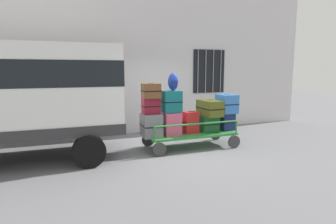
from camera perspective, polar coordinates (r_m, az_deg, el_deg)
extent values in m
plane|color=slate|center=(7.46, 1.37, -7.52)|extent=(40.00, 40.00, 0.00)
cube|color=silver|center=(9.50, -4.16, 11.17)|extent=(12.00, 0.30, 5.00)
cube|color=black|center=(8.98, -15.01, 7.86)|extent=(1.20, 0.04, 1.50)
cylinder|color=gray|center=(8.91, -17.89, 7.74)|extent=(0.03, 0.03, 1.50)
cylinder|color=gray|center=(8.93, -15.95, 7.82)|extent=(0.03, 0.03, 1.50)
cylinder|color=gray|center=(8.96, -14.02, 7.90)|extent=(0.03, 0.03, 1.50)
cylinder|color=gray|center=(9.00, -12.11, 7.96)|extent=(0.03, 0.03, 1.50)
cube|color=black|center=(10.18, 8.25, 8.11)|extent=(1.20, 0.04, 1.50)
cylinder|color=gray|center=(9.93, 6.06, 8.14)|extent=(0.03, 0.03, 1.50)
cylinder|color=gray|center=(10.07, 7.61, 8.12)|extent=(0.03, 0.03, 1.50)
cylinder|color=gray|center=(10.21, 9.11, 8.09)|extent=(0.03, 0.03, 1.50)
cylinder|color=gray|center=(10.36, 10.57, 8.06)|extent=(0.03, 0.03, 1.50)
cube|color=white|center=(7.05, -28.03, 4.01)|extent=(4.33, 1.92, 1.96)
cube|color=black|center=(7.04, -28.23, 6.87)|extent=(4.35, 1.94, 0.55)
cube|color=#2D2D30|center=(7.16, -27.55, -2.85)|extent=(4.37, 1.96, 0.24)
cylinder|color=black|center=(6.27, -15.61, -7.63)|extent=(0.70, 0.22, 0.70)
cube|color=#2D8438|center=(7.60, 4.58, -4.41)|extent=(2.36, 0.93, 0.05)
cylinder|color=#383838|center=(7.73, 13.17, -5.86)|extent=(0.34, 0.06, 0.34)
cylinder|color=#383838|center=(8.53, 9.59, -4.40)|extent=(0.34, 0.06, 0.34)
cylinder|color=#383838|center=(6.83, -1.75, -7.55)|extent=(0.34, 0.06, 0.34)
cylinder|color=#383838|center=(7.72, -4.04, -5.67)|extent=(0.34, 0.06, 0.34)
cylinder|color=#2D8438|center=(7.75, 13.61, -2.95)|extent=(0.04, 0.04, 0.33)
cylinder|color=#2D8438|center=(8.45, 10.42, -1.90)|extent=(0.04, 0.04, 0.33)
cylinder|color=#2D8438|center=(6.77, -2.69, -4.38)|extent=(0.04, 0.04, 0.33)
cylinder|color=#2D8438|center=(7.56, -4.64, -3.02)|extent=(0.04, 0.04, 0.33)
cylinder|color=#2D8438|center=(7.15, 6.04, -2.37)|extent=(2.28, 0.04, 0.04)
cylinder|color=#2D8438|center=(7.90, 3.32, -1.29)|extent=(2.28, 0.04, 0.04)
cube|color=slate|center=(7.15, -3.43, -2.67)|extent=(0.48, 0.64, 0.57)
cube|color=black|center=(7.15, -3.43, -2.67)|extent=(0.49, 0.65, 0.02)
cube|color=black|center=(7.10, -3.45, -0.44)|extent=(0.16, 0.04, 0.02)
cube|color=maroon|center=(7.06, -3.44, 1.20)|extent=(0.44, 0.26, 0.39)
cube|color=black|center=(7.06, -3.44, 1.20)|extent=(0.45, 0.27, 0.02)
cube|color=black|center=(7.04, -3.46, 2.72)|extent=(0.15, 0.04, 0.02)
cube|color=brown|center=(7.02, -3.45, 4.29)|extent=(0.43, 0.37, 0.36)
cube|color=black|center=(7.02, -3.45, 4.29)|extent=(0.44, 0.38, 0.02)
cube|color=black|center=(7.00, -3.46, 5.73)|extent=(0.15, 0.03, 0.02)
cube|color=#CC4C72|center=(7.32, 0.70, -2.34)|extent=(0.45, 0.51, 0.58)
cube|color=black|center=(7.32, 0.70, -2.34)|extent=(0.46, 0.52, 0.02)
cube|color=black|center=(7.27, 0.71, -0.12)|extent=(0.15, 0.04, 0.02)
cube|color=#0F5960|center=(7.24, 0.69, 2.14)|extent=(0.47, 0.44, 0.55)
cube|color=black|center=(7.24, 0.69, 2.14)|extent=(0.48, 0.45, 0.02)
cube|color=black|center=(7.21, 0.70, 4.28)|extent=(0.16, 0.04, 0.02)
cube|color=#B21E1E|center=(7.56, 4.53, -2.09)|extent=(0.40, 0.32, 0.57)
cube|color=black|center=(7.56, 4.53, -2.09)|extent=(0.41, 0.33, 0.02)
cube|color=black|center=(7.51, 4.56, -0.01)|extent=(0.13, 0.04, 0.02)
cube|color=#194C28|center=(7.78, 8.32, -2.35)|extent=(0.47, 0.34, 0.43)
cube|color=black|center=(7.78, 8.32, -2.35)|extent=(0.48, 0.35, 0.02)
cube|color=black|center=(7.74, 8.35, -0.81)|extent=(0.16, 0.03, 0.02)
cube|color=#4C5119|center=(7.70, 8.42, 0.80)|extent=(0.50, 0.75, 0.42)
cube|color=black|center=(7.70, 8.42, 0.80)|extent=(0.51, 0.77, 0.02)
cube|color=black|center=(7.68, 8.45, 2.31)|extent=(0.16, 0.04, 0.02)
cube|color=navy|center=(8.03, 11.87, -1.94)|extent=(0.39, 0.28, 0.48)
cube|color=black|center=(8.03, 11.87, -1.94)|extent=(0.40, 0.29, 0.02)
cube|color=black|center=(7.99, 11.92, -0.28)|extent=(0.13, 0.04, 0.02)
cube|color=#3372C6|center=(8.01, 11.72, 1.67)|extent=(0.44, 0.58, 0.51)
cube|color=black|center=(8.01, 11.72, 1.67)|extent=(0.45, 0.59, 0.02)
cube|color=black|center=(7.98, 11.78, 3.44)|extent=(0.15, 0.03, 0.02)
ellipsoid|color=navy|center=(7.20, 1.03, 6.12)|extent=(0.27, 0.19, 0.44)
cube|color=navy|center=(7.11, 1.31, 5.73)|extent=(0.14, 0.06, 0.15)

